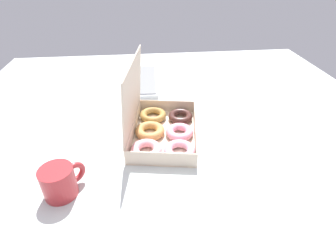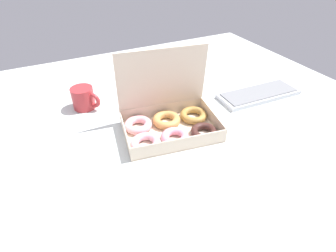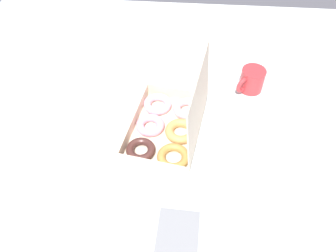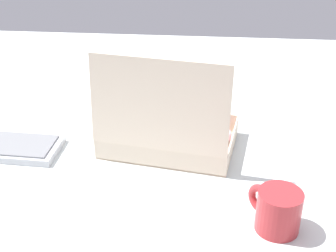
% 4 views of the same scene
% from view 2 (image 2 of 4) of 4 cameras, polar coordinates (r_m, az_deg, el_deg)
% --- Properties ---
extents(ground_plane, '(1.80, 1.80, 0.02)m').
position_cam_2_polar(ground_plane, '(0.95, 2.56, -2.77)').
color(ground_plane, silver).
extents(donut_box, '(0.37, 0.28, 0.28)m').
position_cam_2_polar(donut_box, '(0.95, 0.08, 0.84)').
color(donut_box, beige).
rests_on(donut_box, ground_plane).
extents(keyboard, '(0.37, 0.15, 0.02)m').
position_cam_2_polar(keyboard, '(1.24, 19.11, 6.61)').
color(keyboard, '#B8BCC2').
rests_on(keyboard, ground_plane).
extents(coffee_mug, '(0.11, 0.11, 0.09)m').
position_cam_2_polar(coffee_mug, '(1.13, -17.83, 5.85)').
color(coffee_mug, '#A92C31').
rests_on(coffee_mug, ground_plane).
extents(paper_napkin, '(0.12, 0.11, 0.00)m').
position_cam_2_polar(paper_napkin, '(0.91, 18.82, -6.22)').
color(paper_napkin, white).
rests_on(paper_napkin, ground_plane).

